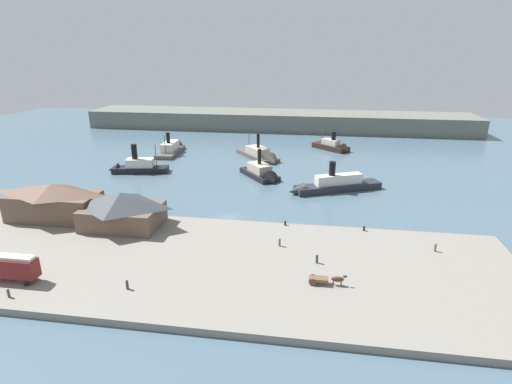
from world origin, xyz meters
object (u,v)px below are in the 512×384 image
Objects in this scene: pedestrian_near_east_shed at (8,293)px; pedestrian_standing_center at (317,259)px; street_tram at (12,266)px; mooring_post_west at (364,229)px; pedestrian_near_west_shed at (127,285)px; pedestrian_walking_west at (435,247)px; ferry_outer_harbor at (330,185)px; mooring_post_center_west at (285,223)px; ferry_shed_customs_shed at (54,201)px; ferry_departing_north at (135,167)px; pedestrian_near_cart at (280,242)px; ferry_shed_central_terminal at (122,209)px; ferry_near_quay at (262,156)px; ferry_mid_harbor at (263,174)px; ferry_approaching_west at (172,148)px; ferry_moored_east at (334,147)px.

pedestrian_near_east_shed is 0.87× the size of pedestrian_standing_center.
mooring_post_west is at bearing 25.97° from street_tram.
pedestrian_near_west_shed is 1.01× the size of pedestrian_walking_west.
ferry_outer_harbor reaches higher than street_tram.
pedestrian_near_east_shed is 48.57m from pedestrian_standing_center.
street_tram is at bearing -145.59° from mooring_post_center_west.
ferry_shed_customs_shed is 2.35× the size of street_tram.
street_tram is 0.33× the size of ferry_outer_harbor.
pedestrian_standing_center is at bearing -41.95° from ferry_departing_north.
ferry_outer_harbor reaches higher than pedestrian_near_cart.
ferry_shed_central_terminal reaches higher than mooring_post_west.
pedestrian_walking_west is 76.30m from ferry_near_quay.
ferry_mid_harbor reaches higher than pedestrian_near_west_shed.
mooring_post_west is 89.22m from ferry_approaching_west.
pedestrian_walking_west reaches higher than mooring_post_center_west.
pedestrian_near_east_shed is at bearing -84.82° from ferry_approaching_west.
mooring_post_west is (65.95, 3.77, -3.59)m from ferry_shed_customs_shed.
ferry_shed_customs_shed is 11.50× the size of pedestrian_near_cart.
mooring_post_west is 0.05× the size of ferry_departing_north.
pedestrian_walking_west is 0.08× the size of ferry_near_quay.
pedestrian_near_cart is at bearing -7.31° from ferry_shed_central_terminal.
ferry_outer_harbor is 21.29m from ferry_mid_harbor.
ferry_departing_north is (-10.91, 67.89, -0.14)m from pedestrian_near_east_shed.
ferry_departing_north is at bearing 171.56° from ferry_outer_harbor.
ferry_shed_customs_shed is 11.49× the size of pedestrian_walking_west.
pedestrian_walking_west is 88.81m from ferry_departing_north.
ferry_outer_harbor is (48.53, 59.06, -0.24)m from pedestrian_near_east_shed.
ferry_shed_central_terminal is at bearing 166.52° from pedestrian_standing_center.
ferry_shed_central_terminal reaches higher than pedestrian_walking_west.
pedestrian_near_east_shed is 44.58m from pedestrian_near_cart.
ferry_shed_customs_shed reaches higher than mooring_post_center_west.
pedestrian_near_cart is 1.89× the size of mooring_post_center_west.
pedestrian_walking_west is 57.00m from ferry_mid_harbor.
ferry_departing_north is at bearing 151.01° from pedestrian_walking_west.
ferry_moored_east is at bearing 80.58° from mooring_post_center_west.
ferry_near_quay is at bearing 122.55° from pedestrian_walking_west.
pedestrian_near_east_shed is 0.89× the size of pedestrian_walking_west.
pedestrian_near_west_shed is 1.01× the size of pedestrian_near_cart.
ferry_near_quay is at bearing 117.00° from mooring_post_west.
pedestrian_standing_center is at bearing 15.27° from street_tram.
mooring_post_center_west is at bearing 51.32° from pedestrian_near_west_shed.
pedestrian_near_east_shed is 1.68× the size of mooring_post_center_west.
pedestrian_near_east_shed is 0.88× the size of pedestrian_near_west_shed.
street_tram is 0.40× the size of ferry_near_quay.
ferry_moored_east is (12.60, 83.97, -0.56)m from pedestrian_near_cart.
mooring_post_west is (9.41, 14.81, -0.35)m from pedestrian_standing_center.
pedestrian_near_cart is (21.84, 17.94, -0.01)m from pedestrian_near_west_shed.
ferry_shed_central_terminal is 17.59× the size of mooring_post_center_west.
ferry_mid_harbor is at bearing 126.02° from mooring_post_west.
ferry_shed_customs_shed is 49.97m from pedestrian_near_cart.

